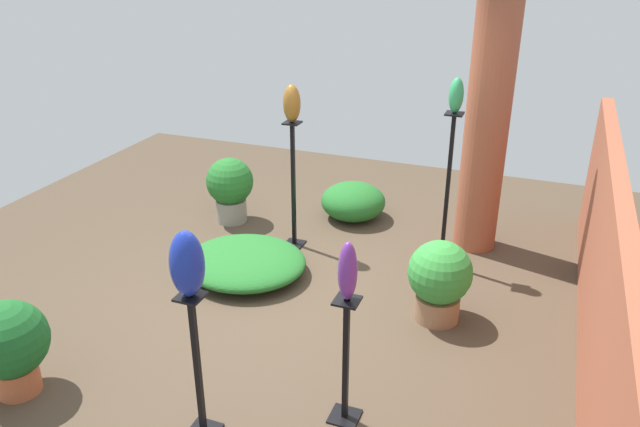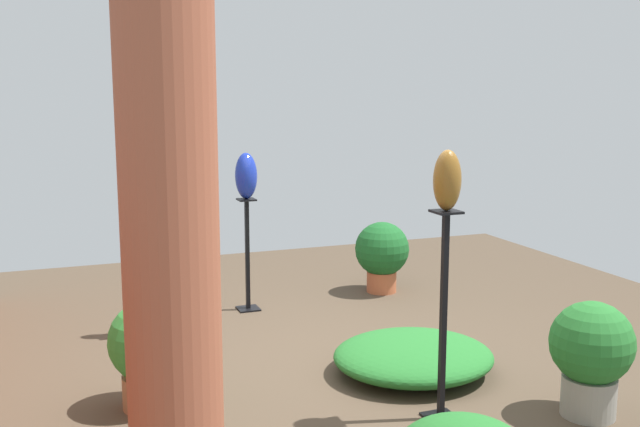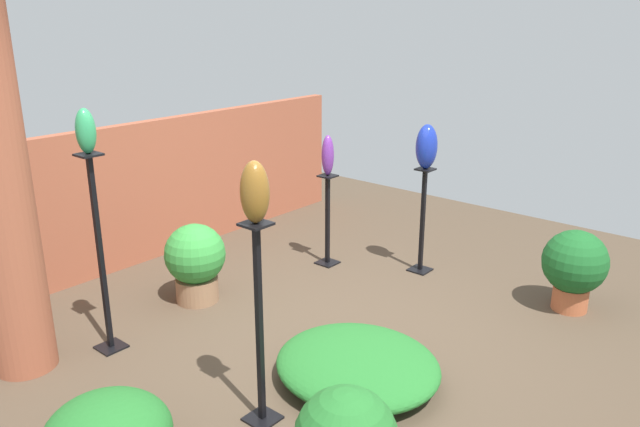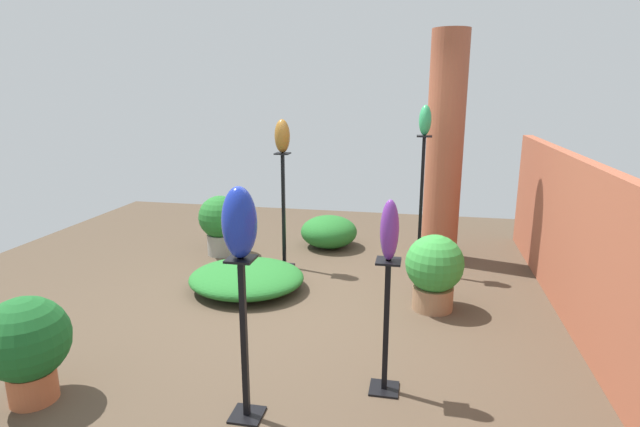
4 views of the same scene
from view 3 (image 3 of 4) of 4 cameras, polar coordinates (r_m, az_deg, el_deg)
ground_plane at (r=5.10m, az=1.15°, el=-11.22°), size 8.00×8.00×0.00m
brick_wall_back at (r=6.61m, az=-16.15°, el=1.79°), size 5.60×0.12×1.44m
pedestal_violet at (r=6.32m, az=0.69°, el=-1.01°), size 0.20×0.20×0.94m
pedestal_jade at (r=4.91m, az=-19.36°, el=-4.26°), size 0.20×0.20×1.54m
pedestal_cobalt at (r=6.21m, az=9.33°, el=-1.08°), size 0.20×0.20×1.06m
pedestal_bronze at (r=3.90m, az=-5.54°, el=-10.92°), size 0.20×0.20×1.34m
art_vase_violet at (r=6.13m, az=0.72°, el=5.34°), size 0.13×0.12×0.40m
art_vase_jade at (r=4.65m, az=-20.63°, el=7.07°), size 0.14×0.13×0.32m
art_vase_cobalt at (r=6.00m, az=9.72°, el=6.05°), size 0.22×0.20×0.43m
art_vase_bronze at (r=3.55m, az=-5.98°, el=1.96°), size 0.17×0.17×0.37m
potted_plant_back_center at (r=5.64m, az=-11.33°, el=-4.18°), size 0.54×0.54×0.72m
potted_plant_mid_left at (r=5.79m, az=22.24°, el=-4.43°), size 0.55×0.55×0.72m
foliage_bed_west at (r=4.51m, az=3.45°, el=-13.64°), size 1.10×1.19×0.26m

